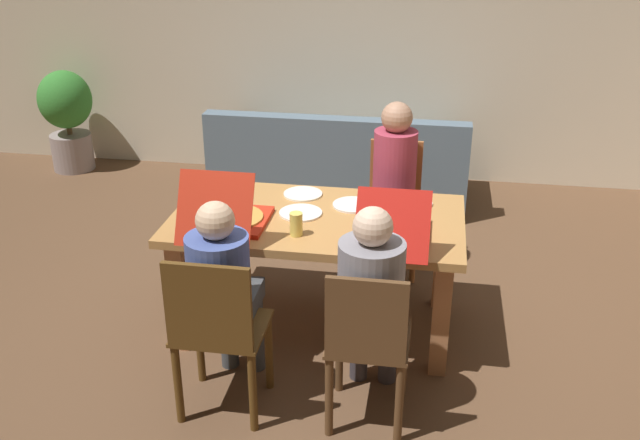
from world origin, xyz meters
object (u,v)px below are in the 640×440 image
(person_1, at_px, (372,293))
(drinking_glass_0, at_px, (204,191))
(chair_0, at_px, (394,201))
(drinking_glass_1, at_px, (296,224))
(plate_0, at_px, (301,213))
(person_0, at_px, (394,178))
(plate_3, at_px, (353,205))
(potted_plant, at_px, (67,115))
(chair_2, at_px, (217,330))
(plate_1, at_px, (303,194))
(pizza_box_0, at_px, (395,229))
(plate_2, at_px, (416,203))
(dining_table, at_px, (317,234))
(pizza_box_1, at_px, (229,218))
(couch, at_px, (339,168))
(chair_1, at_px, (367,343))
(person_2, at_px, (224,284))

(person_1, distance_m, drinking_glass_0, 1.41)
(chair_0, distance_m, drinking_glass_1, 1.29)
(plate_0, height_order, drinking_glass_0, drinking_glass_0)
(person_0, bearing_deg, plate_0, -124.54)
(person_0, xyz_separation_m, plate_3, (-0.21, -0.56, 0.03))
(drinking_glass_1, distance_m, potted_plant, 3.86)
(person_1, height_order, chair_2, person_1)
(chair_2, xyz_separation_m, plate_1, (0.20, 1.24, 0.24))
(pizza_box_0, distance_m, drinking_glass_0, 1.23)
(pizza_box_0, distance_m, plate_3, 0.49)
(plate_2, distance_m, potted_plant, 4.03)
(dining_table, relative_size, chair_2, 1.84)
(pizza_box_1, bearing_deg, drinking_glass_0, 127.78)
(drinking_glass_0, bearing_deg, plate_3, 5.26)
(person_0, bearing_deg, plate_1, -141.11)
(person_0, distance_m, plate_1, 0.70)
(drinking_glass_1, bearing_deg, dining_table, 74.77)
(couch, bearing_deg, potted_plant, 173.11)
(plate_1, bearing_deg, chair_2, -99.27)
(plate_1, bearing_deg, drinking_glass_0, -160.49)
(pizza_box_0, distance_m, pizza_box_1, 0.94)
(person_0, bearing_deg, person_1, -90.00)
(chair_1, bearing_deg, potted_plant, 134.79)
(pizza_box_1, height_order, drinking_glass_1, pizza_box_1)
(chair_1, distance_m, drinking_glass_1, 0.84)
(chair_2, height_order, drinking_glass_1, chair_2)
(dining_table, distance_m, plate_2, 0.65)
(chair_2, bearing_deg, plate_3, 64.34)
(chair_2, distance_m, plate_3, 1.26)
(dining_table, bearing_deg, potted_plant, 140.06)
(pizza_box_1, relative_size, couch, 0.28)
(person_1, height_order, couch, person_1)
(pizza_box_0, relative_size, drinking_glass_0, 4.50)
(chair_2, xyz_separation_m, person_2, (0.00, 0.16, 0.17))
(chair_2, relative_size, plate_3, 3.75)
(pizza_box_0, height_order, couch, pizza_box_0)
(chair_0, bearing_deg, drinking_glass_1, -112.13)
(person_1, xyz_separation_m, person_2, (-0.75, -0.02, -0.01))
(person_0, bearing_deg, plate_3, -110.48)
(dining_table, distance_m, plate_1, 0.37)
(person_1, xyz_separation_m, plate_1, (-0.54, 1.06, 0.06))
(person_1, relative_size, plate_2, 5.69)
(person_2, bearing_deg, pizza_box_1, 102.87)
(pizza_box_1, height_order, plate_1, pizza_box_1)
(chair_0, xyz_separation_m, plate_2, (0.17, -0.61, 0.26))
(chair_0, xyz_separation_m, potted_plant, (-3.26, 1.50, 0.05))
(chair_1, relative_size, potted_plant, 0.93)
(plate_1, bearing_deg, drinking_glass_1, -82.90)
(chair_0, height_order, pizza_box_1, pizza_box_1)
(plate_2, xyz_separation_m, plate_3, (-0.38, -0.09, -0.00))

